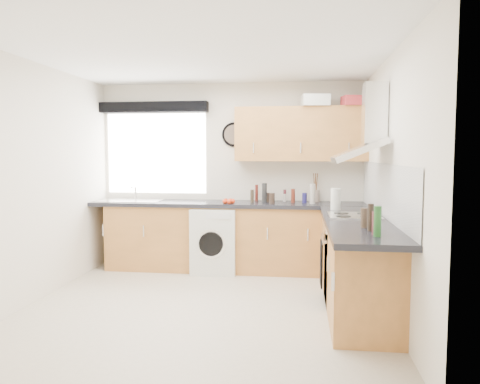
# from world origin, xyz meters

# --- Properties ---
(ground_plane) EXTENTS (3.60, 3.60, 0.00)m
(ground_plane) POSITION_xyz_m (0.00, 0.00, 0.00)
(ground_plane) COLOR beige
(ceiling) EXTENTS (3.60, 3.60, 0.02)m
(ceiling) POSITION_xyz_m (0.00, 0.00, 2.50)
(ceiling) COLOR white
(ceiling) RESTS_ON wall_back
(wall_back) EXTENTS (3.60, 0.02, 2.50)m
(wall_back) POSITION_xyz_m (0.00, 1.80, 1.25)
(wall_back) COLOR silver
(wall_back) RESTS_ON ground_plane
(wall_front) EXTENTS (3.60, 0.02, 2.50)m
(wall_front) POSITION_xyz_m (0.00, -1.80, 1.25)
(wall_front) COLOR silver
(wall_front) RESTS_ON ground_plane
(wall_left) EXTENTS (0.02, 3.60, 2.50)m
(wall_left) POSITION_xyz_m (-1.80, 0.00, 1.25)
(wall_left) COLOR silver
(wall_left) RESTS_ON ground_plane
(wall_right) EXTENTS (0.02, 3.60, 2.50)m
(wall_right) POSITION_xyz_m (1.80, 0.00, 1.25)
(wall_right) COLOR silver
(wall_right) RESTS_ON ground_plane
(window) EXTENTS (1.40, 0.02, 1.10)m
(window) POSITION_xyz_m (-1.05, 1.79, 1.55)
(window) COLOR silver
(window) RESTS_ON wall_back
(window_blind) EXTENTS (1.50, 0.18, 0.14)m
(window_blind) POSITION_xyz_m (-1.05, 1.70, 2.18)
(window_blind) COLOR black
(window_blind) RESTS_ON wall_back
(splashback) EXTENTS (0.01, 3.00, 0.54)m
(splashback) POSITION_xyz_m (1.79, 0.30, 1.18)
(splashback) COLOR white
(splashback) RESTS_ON wall_right
(base_cab_back) EXTENTS (3.00, 0.58, 0.86)m
(base_cab_back) POSITION_xyz_m (-0.10, 1.51, 0.43)
(base_cab_back) COLOR #A06831
(base_cab_back) RESTS_ON ground_plane
(base_cab_corner) EXTENTS (0.60, 0.60, 0.86)m
(base_cab_corner) POSITION_xyz_m (1.50, 1.50, 0.43)
(base_cab_corner) COLOR #A06831
(base_cab_corner) RESTS_ON ground_plane
(base_cab_right) EXTENTS (0.58, 2.10, 0.86)m
(base_cab_right) POSITION_xyz_m (1.51, 0.15, 0.43)
(base_cab_right) COLOR #A06831
(base_cab_right) RESTS_ON ground_plane
(worktop_back) EXTENTS (3.60, 0.62, 0.05)m
(worktop_back) POSITION_xyz_m (0.00, 1.50, 0.89)
(worktop_back) COLOR black
(worktop_back) RESTS_ON base_cab_back
(worktop_right) EXTENTS (0.62, 2.42, 0.05)m
(worktop_right) POSITION_xyz_m (1.50, 0.00, 0.89)
(worktop_right) COLOR black
(worktop_right) RESTS_ON base_cab_right
(sink) EXTENTS (0.84, 0.46, 0.10)m
(sink) POSITION_xyz_m (-1.33, 1.50, 0.95)
(sink) COLOR silver
(sink) RESTS_ON worktop_back
(oven) EXTENTS (0.56, 0.58, 0.85)m
(oven) POSITION_xyz_m (1.50, 0.30, 0.42)
(oven) COLOR black
(oven) RESTS_ON ground_plane
(hob_plate) EXTENTS (0.52, 0.52, 0.01)m
(hob_plate) POSITION_xyz_m (1.50, 0.30, 0.92)
(hob_plate) COLOR silver
(hob_plate) RESTS_ON worktop_right
(extractor_hood) EXTENTS (0.52, 0.78, 0.66)m
(extractor_hood) POSITION_xyz_m (1.60, 0.30, 1.77)
(extractor_hood) COLOR silver
(extractor_hood) RESTS_ON wall_right
(upper_cabinets) EXTENTS (1.70, 0.35, 0.70)m
(upper_cabinets) POSITION_xyz_m (0.95, 1.62, 1.80)
(upper_cabinets) COLOR #A06831
(upper_cabinets) RESTS_ON wall_back
(washing_machine) EXTENTS (0.59, 0.57, 0.84)m
(washing_machine) POSITION_xyz_m (-0.15, 1.40, 0.42)
(washing_machine) COLOR silver
(washing_machine) RESTS_ON ground_plane
(wall_clock) EXTENTS (0.33, 0.04, 0.33)m
(wall_clock) POSITION_xyz_m (0.05, 1.76, 1.81)
(wall_clock) COLOR black
(wall_clock) RESTS_ON wall_back
(casserole) EXTENTS (0.37, 0.29, 0.14)m
(casserole) POSITION_xyz_m (1.13, 1.52, 2.22)
(casserole) COLOR silver
(casserole) RESTS_ON upper_cabinets
(storage_box) EXTENTS (0.30, 0.27, 0.12)m
(storage_box) POSITION_xyz_m (1.60, 1.52, 2.21)
(storage_box) COLOR #C4333A
(storage_box) RESTS_ON upper_cabinets
(utensil_pot) EXTENTS (0.12, 0.12, 0.16)m
(utensil_pot) POSITION_xyz_m (1.15, 1.70, 0.99)
(utensil_pot) COLOR gray
(utensil_pot) RESTS_ON worktop_back
(kitchen_roll) EXTENTS (0.12, 0.12, 0.25)m
(kitchen_roll) POSITION_xyz_m (1.35, 0.81, 1.03)
(kitchen_roll) COLOR silver
(kitchen_roll) RESTS_ON worktop_right
(tomato_cluster) EXTENTS (0.17, 0.17, 0.07)m
(tomato_cluster) POSITION_xyz_m (0.04, 1.30, 0.94)
(tomato_cluster) COLOR red
(tomato_cluster) RESTS_ON worktop_back
(jar_0) EXTENTS (0.07, 0.07, 0.26)m
(jar_0) POSITION_xyz_m (1.10, 1.43, 1.04)
(jar_0) COLOR #A69B8E
(jar_0) RESTS_ON worktop_back
(jar_1) EXTENTS (0.07, 0.07, 0.12)m
(jar_1) POSITION_xyz_m (0.51, 1.58, 0.97)
(jar_1) COLOR #2E2219
(jar_1) RESTS_ON worktop_back
(jar_2) EXTENTS (0.07, 0.07, 0.14)m
(jar_2) POSITION_xyz_m (0.59, 1.40, 0.98)
(jar_2) COLOR #2D2019
(jar_2) RESTS_ON worktop_back
(jar_3) EXTENTS (0.04, 0.04, 0.10)m
(jar_3) POSITION_xyz_m (0.75, 1.64, 0.96)
(jar_3) COLOR #BDB2A1
(jar_3) RESTS_ON worktop_back
(jar_4) EXTENTS (0.04, 0.04, 0.16)m
(jar_4) POSITION_xyz_m (0.75, 1.69, 0.99)
(jar_4) COLOR #561F25
(jar_4) RESTS_ON worktop_back
(jar_5) EXTENTS (0.04, 0.04, 0.22)m
(jar_5) POSITION_xyz_m (0.37, 1.66, 1.02)
(jar_5) COLOR #4F1710
(jar_5) RESTS_ON worktop_back
(jar_6) EXTENTS (0.06, 0.06, 0.25)m
(jar_6) POSITION_xyz_m (0.49, 1.52, 1.04)
(jar_6) COLOR black
(jar_6) RESTS_ON worktop_back
(jar_7) EXTENTS (0.06, 0.06, 0.13)m
(jar_7) POSITION_xyz_m (1.01, 1.51, 0.98)
(jar_7) COLOR #19164B
(jar_7) RESTS_ON worktop_back
(jar_8) EXTENTS (0.05, 0.05, 0.18)m
(jar_8) POSITION_xyz_m (0.86, 1.55, 1.00)
(jar_8) COLOR #591F12
(jar_8) RESTS_ON worktop_back
(jar_9) EXTENTS (0.05, 0.05, 0.17)m
(jar_9) POSITION_xyz_m (0.33, 1.50, 0.99)
(jar_9) COLOR #31281B
(jar_9) RESTS_ON worktop_back
(bottle_0) EXTENTS (0.06, 0.06, 0.24)m
(bottle_0) POSITION_xyz_m (1.54, -0.87, 1.03)
(bottle_0) COLOR #1F5720
(bottle_0) RESTS_ON worktop_right
(bottle_1) EXTENTS (0.05, 0.05, 0.23)m
(bottle_1) POSITION_xyz_m (1.53, -0.62, 1.02)
(bottle_1) COLOR black
(bottle_1) RESTS_ON worktop_right
(bottle_2) EXTENTS (0.06, 0.06, 0.17)m
(bottle_2) POSITION_xyz_m (1.50, -0.44, 1.00)
(bottle_2) COLOR #3A2C20
(bottle_2) RESTS_ON worktop_right
(bottle_3) EXTENTS (0.07, 0.07, 0.18)m
(bottle_3) POSITION_xyz_m (1.55, -0.78, 1.00)
(bottle_3) COLOR #501C1F
(bottle_3) RESTS_ON worktop_right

